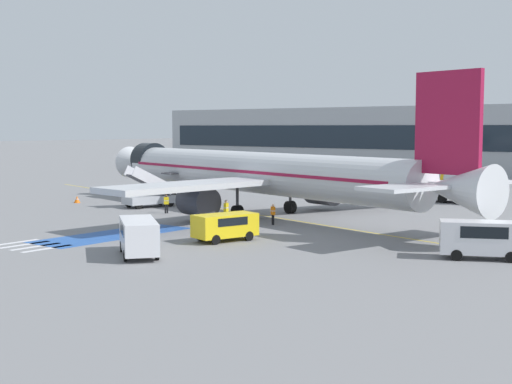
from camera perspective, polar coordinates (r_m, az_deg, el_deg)
ground_plane at (r=61.92m, az=0.81°, el=-1.74°), size 600.00×600.00×0.00m
apron_leadline_yellow at (r=61.68m, az=-0.31°, el=-1.76°), size 78.77×19.02×0.01m
apron_stand_patch_blue at (r=50.76m, az=-11.34°, el=-3.38°), size 4.12×11.70×0.01m
apron_walkway_bar_0 at (r=49.04m, az=-18.78°, el=-3.86°), size 0.44×3.60×0.01m
apron_walkway_bar_1 at (r=48.04m, az=-18.01°, el=-4.02°), size 0.44×3.60×0.01m
apron_walkway_bar_2 at (r=47.05m, az=-17.21°, el=-4.19°), size 0.44×3.60×0.01m
apron_walkway_bar_3 at (r=46.07m, az=-16.37°, el=-4.36°), size 0.44×3.60×0.01m
airliner at (r=60.80m, az=0.09°, el=1.52°), size 45.61×31.63×11.04m
boarding_stairs_forward at (r=67.66m, az=-8.47°, el=-0.36°), size 3.26×5.53×3.97m
fuel_tanker at (r=74.15m, az=14.73°, el=0.65°), size 9.62×3.91×3.57m
service_van_0 at (r=42.13m, az=-9.37°, el=-3.36°), size 5.23×4.61×2.12m
service_van_1 at (r=47.01m, az=-2.49°, el=-2.62°), size 2.93×4.56×1.80m
service_van_2 at (r=42.53m, az=17.67°, el=-3.42°), size 5.01×3.73×2.17m
ground_crew_0 at (r=62.52m, az=-7.19°, el=-0.85°), size 0.44×0.48×1.63m
ground_crew_1 at (r=55.26m, az=-2.41°, el=-1.44°), size 0.32×0.47×1.88m
ground_crew_2 at (r=54.64m, az=1.37°, el=-1.68°), size 0.49×0.41×1.63m
traffic_cone_0 at (r=62.35m, az=-5.53°, el=-1.43°), size 0.54×0.54×0.60m
traffic_cone_1 at (r=56.38m, az=-4.43°, el=-2.12°), size 0.56×0.56×0.62m
traffic_cone_2 at (r=72.81m, az=-14.12°, el=-0.57°), size 0.62×0.62×0.69m
terminal_building at (r=115.50m, az=14.60°, el=4.00°), size 107.10×12.10×10.71m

